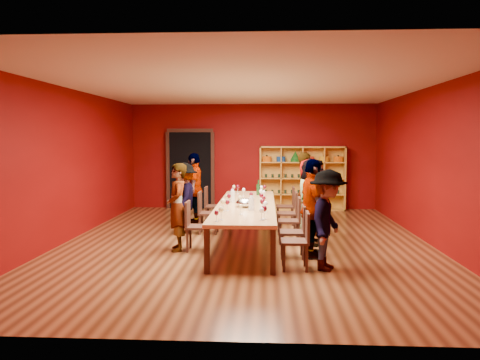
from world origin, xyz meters
The scene contains 48 objects.
room_shell centered at (0.00, 0.00, 1.50)m, with size 7.10×9.10×3.04m.
tasting_table centered at (0.00, 0.00, 0.70)m, with size 1.10×4.50×0.75m.
doorway centered at (-1.80, 4.43, 1.12)m, with size 1.40×0.17×2.30m.
shelving_unit centered at (1.40, 4.32, 0.98)m, with size 2.40×0.40×1.80m.
chair_person_left_1 centered at (-0.91, -0.73, 0.50)m, with size 0.42×0.42×0.89m.
person_left_1 centered at (-1.21, -0.73, 0.79)m, with size 0.57×0.42×1.57m, color #151B3A.
chair_person_left_3 centered at (-0.91, 0.82, 0.50)m, with size 0.42×0.42×0.89m.
person_left_3 centered at (-1.35, 0.82, 0.75)m, with size 0.97×0.40×1.51m, color #131936.
chair_person_left_4 centered at (-0.91, 1.86, 0.50)m, with size 0.42×0.42×0.89m.
person_left_4 centered at (-1.29, 1.86, 0.84)m, with size 0.98×0.45×1.68m, color #BD7F8D.
chair_person_right_0 centered at (0.91, -1.85, 0.50)m, with size 0.42×0.42×0.89m.
person_right_0 centered at (1.32, -1.85, 0.77)m, with size 1.00×0.41×1.54m, color #5380AB.
chair_person_right_1 centered at (0.91, -1.13, 0.50)m, with size 0.42×0.42×0.89m.
person_right_1 centered at (1.16, -1.13, 0.84)m, with size 0.98×0.45×1.67m, color #4B4B50.
chair_person_right_2 centered at (0.91, -0.04, 0.50)m, with size 0.42×0.42×0.89m.
person_right_2 centered at (1.27, -0.04, 0.82)m, with size 1.52×0.44×1.64m, color #5A7BBA.
chair_person_right_3 centered at (0.91, 0.87, 0.50)m, with size 0.42×0.42×0.89m.
person_right_3 centered at (1.29, 0.87, 0.79)m, with size 0.78×0.42×1.59m, color #5778B4.
chair_person_right_4 centered at (0.91, 1.92, 0.50)m, with size 0.42×0.42×0.89m.
person_right_4 centered at (1.30, 1.92, 0.85)m, with size 0.62×0.45×1.69m, color pink.
wine_glass_0 centered at (-0.33, -0.03, 0.90)m, with size 0.08×0.08×0.20m.
wine_glass_1 centered at (-0.37, -1.97, 0.88)m, with size 0.07×0.07×0.18m.
wine_glass_2 centered at (0.36, -1.71, 0.91)m, with size 0.09×0.09×0.22m.
wine_glass_3 centered at (-0.36, -0.94, 0.91)m, with size 0.09×0.09×0.22m.
wine_glass_4 centered at (0.31, -1.80, 0.89)m, with size 0.08×0.08×0.20m.
wine_glass_5 centered at (-0.33, 0.71, 0.91)m, with size 0.09×0.09×0.22m.
wine_glass_6 centered at (-0.04, -1.28, 0.88)m, with size 0.07×0.07×0.18m.
wine_glass_7 centered at (-0.37, 1.87, 0.88)m, with size 0.07×0.07×0.18m.
wine_glass_8 centered at (0.35, 1.86, 0.89)m, with size 0.08×0.08×0.19m.
wine_glass_9 centered at (0.29, 0.10, 0.90)m, with size 0.08×0.08×0.20m.
wine_glass_10 centered at (-0.27, 1.73, 0.90)m, with size 0.08×0.08×0.20m.
wine_glass_11 centered at (0.08, 0.38, 0.89)m, with size 0.08×0.08×0.19m.
wine_glass_12 centered at (0.34, -0.15, 0.88)m, with size 0.07×0.07×0.18m.
wine_glass_13 centered at (-0.36, -0.02, 0.89)m, with size 0.08×0.08×0.19m.
wine_glass_14 centered at (-0.34, 0.94, 0.91)m, with size 0.09×0.09×0.22m.
wine_glass_15 centered at (0.32, -0.86, 0.91)m, with size 0.09×0.09×0.21m.
wine_glass_16 centered at (-0.29, -0.87, 0.89)m, with size 0.08×0.08×0.19m.
wine_glass_17 centered at (-0.10, -0.41, 0.91)m, with size 0.09×0.09×0.21m.
wine_glass_18 centered at (0.33, 0.72, 0.88)m, with size 0.07×0.07×0.19m.
wine_glass_19 centered at (0.28, 0.89, 0.89)m, with size 0.08×0.08×0.19m.
wine_glass_20 centered at (-0.31, -1.81, 0.90)m, with size 0.09×0.09×0.21m.
wine_glass_21 centered at (-0.11, 1.26, 0.88)m, with size 0.07×0.07×0.18m.
wine_glass_22 centered at (0.28, 1.73, 0.89)m, with size 0.08×0.08×0.19m.
wine_glass_23 centered at (0.37, -0.99, 0.89)m, with size 0.08×0.08×0.19m.
spittoon_bowl centered at (-0.01, -0.40, 0.83)m, with size 0.32×0.32×0.18m, color #AFB2B6.
carafe_a centered at (-0.28, 0.28, 0.87)m, with size 0.12×0.12×0.26m.
carafe_b centered at (0.13, -0.82, 0.87)m, with size 0.11×0.11×0.27m.
wine_bottle centered at (0.21, 1.46, 0.88)m, with size 0.09×0.09×0.34m.
Camera 1 is at (0.38, -8.95, 2.00)m, focal length 35.00 mm.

